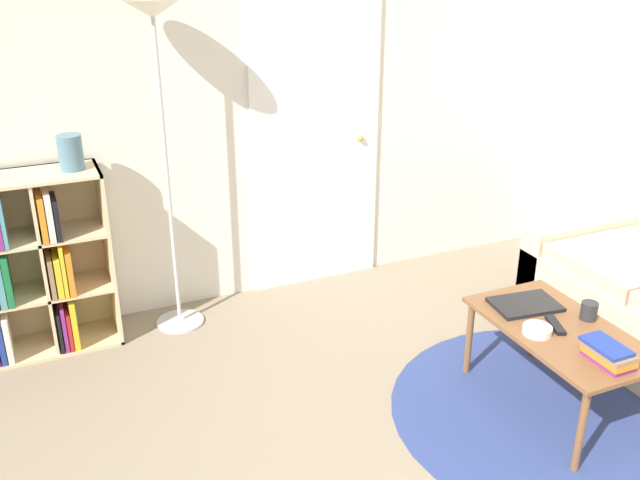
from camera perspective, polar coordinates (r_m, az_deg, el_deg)
name	(u,v)px	position (r m, az deg, el deg)	size (l,w,h in m)	color
wall_back	(256,97)	(4.42, -5.18, 11.35)	(7.66, 0.11, 2.60)	silver
rug	(552,412)	(3.84, 18.10, -12.96)	(1.61, 1.61, 0.01)	navy
bookshelf	(0,271)	(4.24, -24.22, -2.26)	(1.07, 0.34, 1.03)	beige
floor_lamp	(157,57)	(3.96, -12.95, 14.11)	(0.33, 0.33, 1.90)	#B7B7BC
coffee_table	(560,337)	(3.68, 18.64, -7.39)	(0.52, 0.92, 0.45)	brown
laptop	(525,304)	(3.80, 16.09, -4.98)	(0.36, 0.27, 0.02)	black
bowl	(537,330)	(3.56, 16.99, -6.91)	(0.14, 0.14, 0.04)	silver
book_stack_on_table	(608,354)	(3.43, 22.07, -8.45)	(0.14, 0.23, 0.09)	#7F287A
cup	(589,311)	(3.76, 20.72, -5.32)	(0.08, 0.08, 0.09)	#28282D
remote	(555,325)	(3.65, 18.31, -6.47)	(0.10, 0.18, 0.02)	black
vase_on_shelf	(71,152)	(4.04, -19.33, 6.63)	(0.13, 0.13, 0.19)	slate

